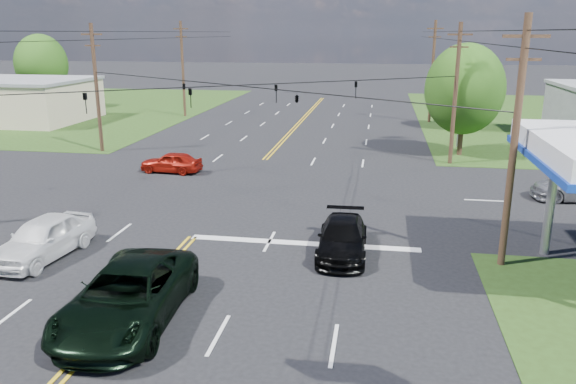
% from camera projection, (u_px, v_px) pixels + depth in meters
% --- Properties ---
extents(ground, '(280.00, 280.00, 0.00)m').
position_uv_depth(ground, '(237.00, 190.00, 32.70)').
color(ground, black).
rests_on(ground, ground).
extents(grass_nw, '(46.00, 48.00, 0.03)m').
position_uv_depth(grass_nw, '(24.00, 107.00, 68.52)').
color(grass_nw, '#253C13').
rests_on(grass_nw, ground).
extents(stop_bar, '(10.00, 0.50, 0.02)m').
position_uv_depth(stop_bar, '(303.00, 244.00, 24.33)').
color(stop_bar, silver).
rests_on(stop_bar, ground).
extents(retail_nw, '(16.00, 11.00, 4.00)m').
position_uv_depth(retail_nw, '(7.00, 101.00, 57.71)').
color(retail_nw, beige).
rests_on(retail_nw, ground).
extents(pole_se, '(1.60, 0.28, 9.50)m').
position_uv_depth(pole_se, '(514.00, 142.00, 20.78)').
color(pole_se, '#3A2918').
rests_on(pole_se, ground).
extents(pole_nw, '(1.60, 0.28, 9.50)m').
position_uv_depth(pole_nw, '(96.00, 87.00, 41.92)').
color(pole_nw, '#3A2918').
rests_on(pole_nw, ground).
extents(pole_ne, '(1.60, 0.28, 9.50)m').
position_uv_depth(pole_ne, '(455.00, 93.00, 37.86)').
color(pole_ne, '#3A2918').
rests_on(pole_ne, ground).
extents(pole_left_far, '(1.60, 0.28, 10.00)m').
position_uv_depth(pole_left_far, '(183.00, 68.00, 59.88)').
color(pole_left_far, '#3A2918').
rests_on(pole_left_far, ground).
extents(pole_right_far, '(1.60, 0.28, 10.00)m').
position_uv_depth(pole_right_far, '(432.00, 71.00, 55.82)').
color(pole_right_far, '#3A2918').
rests_on(pole_right_far, ground).
extents(span_wire_signals, '(26.00, 18.00, 1.13)m').
position_uv_depth(span_wire_signals, '(234.00, 85.00, 31.05)').
color(span_wire_signals, black).
rests_on(span_wire_signals, ground).
extents(power_lines, '(26.04, 100.00, 0.64)m').
position_uv_depth(power_lines, '(223.00, 37.00, 28.44)').
color(power_lines, black).
rests_on(power_lines, ground).
extents(tree_right_a, '(5.70, 5.70, 8.18)m').
position_uv_depth(tree_right_a, '(465.00, 89.00, 40.57)').
color(tree_right_a, '#3A2918').
rests_on(tree_right_a, ground).
extents(tree_right_b, '(4.94, 4.94, 7.09)m').
position_uv_depth(tree_right_b, '(474.00, 84.00, 51.74)').
color(tree_right_b, '#3A2918').
rests_on(tree_right_b, ground).
extents(tree_far_l, '(6.08, 6.08, 8.72)m').
position_uv_depth(tree_far_l, '(41.00, 64.00, 66.63)').
color(tree_far_l, '#3A2918').
rests_on(tree_far_l, ground).
extents(pickup_dkgreen, '(3.33, 6.69, 1.82)m').
position_uv_depth(pickup_dkgreen, '(128.00, 295.00, 17.53)').
color(pickup_dkgreen, black).
rests_on(pickup_dkgreen, ground).
extents(suv_black, '(2.06, 4.88, 1.41)m').
position_uv_depth(suv_black, '(342.00, 238.00, 23.00)').
color(suv_black, black).
rests_on(suv_black, ground).
extents(pickup_white, '(2.55, 5.15, 1.69)m').
position_uv_depth(pickup_white, '(43.00, 238.00, 22.62)').
color(pickup_white, white).
rests_on(pickup_white, ground).
extents(sedan_red, '(4.09, 1.88, 1.36)m').
position_uv_depth(sedan_red, '(171.00, 162.00, 36.57)').
color(sedan_red, '#9E160B').
rests_on(sedan_red, ground).
extents(polesign_ne, '(1.98, 1.03, 7.44)m').
position_uv_depth(polesign_ne, '(463.00, 74.00, 43.34)').
color(polesign_ne, '#A5A5AA').
rests_on(polesign_ne, ground).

